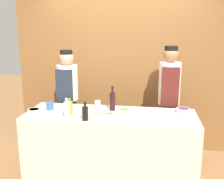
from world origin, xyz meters
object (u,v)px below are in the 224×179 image
at_px(cutting_board, 159,115).
at_px(bottle_oil, 70,107).
at_px(wooden_spoon, 106,113).
at_px(cup_blue, 50,106).
at_px(cup_cream, 98,104).
at_px(chef_left, 68,98).
at_px(sauce_bowl_white, 186,116).
at_px(sauce_bowl_purple, 183,110).
at_px(sauce_bowl_brown, 34,111).
at_px(sauce_bowl_green, 124,111).
at_px(bottle_clear, 67,109).
at_px(sauce_bowl_yellow, 69,107).
at_px(bottle_wine, 112,101).
at_px(chef_right, 169,99).
at_px(bottle_soy, 85,113).

height_order(cutting_board, bottle_oil, bottle_oil).
bearing_deg(wooden_spoon, cup_blue, 175.43).
xyz_separation_m(cup_cream, cup_blue, (-0.61, -0.17, -0.00)).
distance_m(cup_blue, chef_left, 0.58).
xyz_separation_m(sauce_bowl_white, sauce_bowl_purple, (-0.01, 0.21, 0.01)).
distance_m(sauce_bowl_brown, sauce_bowl_purple, 1.89).
relative_size(sauce_bowl_white, bottle_oil, 0.63).
distance_m(sauce_bowl_green, bottle_clear, 0.73).
bearing_deg(sauce_bowl_brown, bottle_clear, -11.58).
distance_m(sauce_bowl_yellow, cup_cream, 0.39).
height_order(bottle_oil, wooden_spoon, bottle_oil).
relative_size(sauce_bowl_yellow, wooden_spoon, 0.51).
bearing_deg(cup_cream, cup_blue, -164.52).
bearing_deg(bottle_wine, cup_blue, -172.93).
xyz_separation_m(sauce_bowl_purple, bottle_clear, (-1.40, -0.40, 0.07)).
distance_m(bottle_clear, cup_cream, 0.53).
height_order(cup_cream, chef_right, chef_right).
bearing_deg(sauce_bowl_purple, sauce_bowl_yellow, -177.82).
bearing_deg(sauce_bowl_brown, sauce_bowl_yellow, 34.18).
height_order(sauce_bowl_yellow, bottle_clear, bottle_clear).
relative_size(bottle_wine, wooden_spoon, 1.24).
bearing_deg(sauce_bowl_yellow, bottle_oil, -68.45).
bearing_deg(cutting_board, bottle_clear, -166.93).
bearing_deg(bottle_clear, chef_left, 107.30).
bearing_deg(chef_left, bottle_clear, -72.70).
height_order(sauce_bowl_white, wooden_spoon, sauce_bowl_white).
xyz_separation_m(sauce_bowl_brown, cutting_board, (1.56, 0.16, -0.02)).
height_order(sauce_bowl_green, bottle_soy, bottle_soy).
bearing_deg(bottle_wine, sauce_bowl_purple, 1.66).
bearing_deg(chef_left, sauce_bowl_yellow, -71.09).
bearing_deg(bottle_oil, bottle_wine, 24.11).
height_order(wooden_spoon, chef_left, chef_left).
bearing_deg(sauce_bowl_white, cup_cream, 167.33).
xyz_separation_m(sauce_bowl_green, cup_blue, (-0.98, -0.03, 0.03)).
xyz_separation_m(sauce_bowl_brown, cup_cream, (0.74, 0.35, 0.02)).
bearing_deg(sauce_bowl_brown, chef_left, 75.36).
relative_size(wooden_spoon, chef_right, 0.15).
relative_size(sauce_bowl_yellow, sauce_bowl_brown, 0.87).
bearing_deg(cup_cream, chef_right, 22.93).
distance_m(sauce_bowl_yellow, wooden_spoon, 0.55).
bearing_deg(cutting_board, sauce_bowl_white, -11.94).
xyz_separation_m(sauce_bowl_white, bottle_clear, (-1.41, -0.19, 0.08)).
bearing_deg(bottle_clear, sauce_bowl_purple, 16.03).
bearing_deg(chef_left, sauce_bowl_brown, -104.64).
height_order(sauce_bowl_yellow, sauce_bowl_white, sauce_bowl_yellow).
bearing_deg(cutting_board, sauce_bowl_brown, -174.13).
height_order(sauce_bowl_purple, wooden_spoon, sauce_bowl_purple).
bearing_deg(bottle_oil, sauce_bowl_green, 13.03).
height_order(sauce_bowl_white, bottle_oil, bottle_oil).
distance_m(bottle_soy, wooden_spoon, 0.34).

